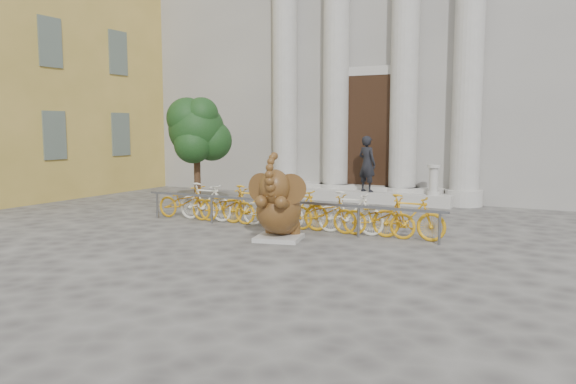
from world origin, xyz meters
The scene contains 9 objects.
ground centered at (0.00, 0.00, 0.00)m, with size 80.00×80.00×0.00m, color #474442.
classical_building centered at (0.00, 14.93, 5.98)m, with size 22.00×10.70×12.00m.
entrance_steps centered at (0.00, 9.40, 0.18)m, with size 6.00×1.20×0.36m, color #A8A59E.
ochre_building centered at (-13.00, 6.00, 6.00)m, with size 8.00×14.00×12.00m, color gold.
elephant_statue centered at (0.64, 2.26, 0.70)m, with size 1.27×1.52×1.94m.
bike_rack centered at (0.04, 3.66, 0.50)m, with size 8.03×0.53×1.00m.
tree centered at (-4.09, 5.70, 2.35)m, with size 1.94×1.77×3.37m.
pedestrian centered at (0.23, 9.05, 1.27)m, with size 0.67×0.44×1.83m, color black.
balustrade_post centered at (2.40, 9.10, 0.80)m, with size 0.39×0.39×0.95m.
Camera 1 is at (6.44, -8.35, 2.47)m, focal length 35.00 mm.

